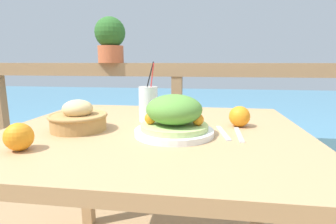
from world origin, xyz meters
TOP-DOWN VIEW (x-y plane):
  - patio_table at (0.00, 0.00)m, footprint 1.11×0.99m
  - railing_fence at (0.00, 0.84)m, footprint 2.80×0.08m
  - sea_backdrop at (0.00, 3.34)m, footprint 12.00×4.00m
  - salad_plate at (0.09, -0.08)m, footprint 0.27×0.27m
  - drink_glass at (-0.04, 0.12)m, footprint 0.08×0.08m
  - bread_basket at (-0.27, -0.06)m, footprint 0.21×0.21m
  - potted_plant at (-0.46, 0.84)m, footprint 0.21×0.21m
  - fork at (0.26, -0.04)m, footprint 0.04×0.18m
  - knife at (0.31, -0.05)m, footprint 0.02×0.18m
  - orange_near_basket at (0.32, 0.07)m, footprint 0.08×0.08m
  - orange_near_glass at (-0.33, -0.30)m, footprint 0.08×0.08m

SIDE VIEW (x-z plane):
  - sea_backdrop at x=0.00m, z-range 0.00..0.34m
  - patio_table at x=0.00m, z-range 0.28..1.01m
  - fork at x=0.26m, z-range 0.73..0.74m
  - knife at x=0.31m, z-range 0.73..0.74m
  - railing_fence at x=0.00m, z-range 0.25..1.22m
  - orange_near_glass at x=-0.33m, z-range 0.73..0.81m
  - orange_near_basket at x=0.32m, z-range 0.73..0.81m
  - bread_basket at x=-0.27m, z-range 0.72..0.83m
  - salad_plate at x=0.09m, z-range 0.72..0.86m
  - drink_glass at x=-0.04m, z-range 0.68..0.93m
  - potted_plant at x=-0.46m, z-range 0.98..1.29m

